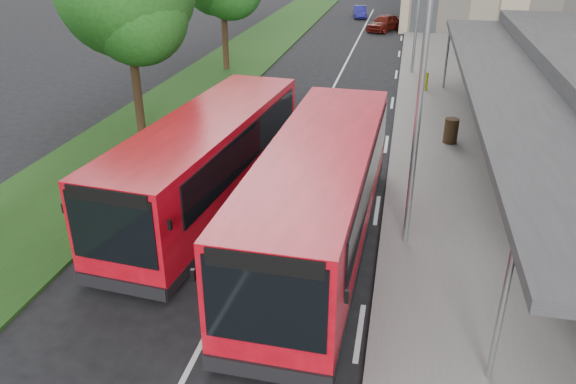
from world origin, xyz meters
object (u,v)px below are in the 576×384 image
Objects in this scene: bus_main at (319,197)px; car_near at (384,23)px; bus_second at (208,162)px; car_far at (360,12)px; lamp_post_near at (418,80)px; litter_bin at (451,131)px; bollard at (427,81)px.

car_near is at bearing 91.74° from bus_main.
bus_second reaches higher than car_far.
bus_second is 40.89m from car_far.
car_near is (-0.07, 35.64, -0.90)m from bus_main.
lamp_post_near reaches higher than car_near.
litter_bin is at bearing 48.05° from bus_second.
litter_bin is 34.41m from car_far.
litter_bin is at bearing -86.89° from car_far.
bus_second is 16.56m from bollard.
bollard is at bearing -56.39° from car_near.
lamp_post_near is 3.93m from bus_main.
car_near is (-4.05, 26.71, 0.03)m from litter_bin.
litter_bin reaches higher than car_far.
bus_second is at bearing -72.28° from car_near.
bus_main is 2.73× the size of car_near.
car_far is (1.01, 40.86, -0.97)m from bus_second.
bus_main is at bearing -164.85° from lamp_post_near.
car_near is at bearing -77.44° from car_far.
bus_second is 10.58× the size of litter_bin.
bus_main is at bearing -94.48° from car_far.
bollard is 0.29× the size of car_far.
litter_bin is at bearing 67.60° from bus_main.
car_far is (-5.02, 42.06, -4.17)m from lamp_post_near.
bus_main is 35.65m from car_near.
lamp_post_near is 1.98× the size of car_near.
bollard is (-0.85, 7.92, -0.03)m from litter_bin.
litter_bin is at bearing -83.90° from bollard.
car_near is at bearing 99.68° from bollard.
lamp_post_near is at bearing -62.22° from car_near.
bus_main is 1.03× the size of bus_second.
bollard reaches higher than car_far.
bus_second reaches higher than bollard.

